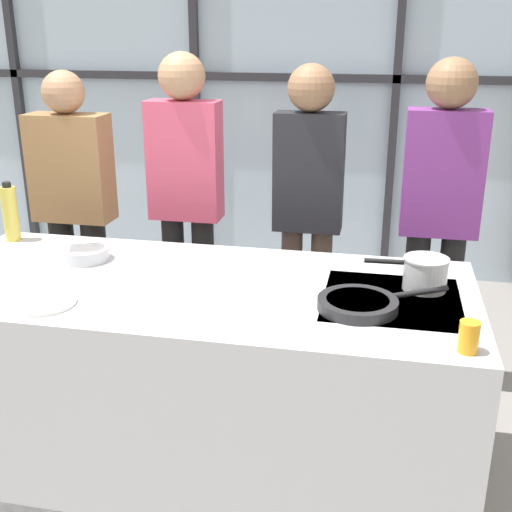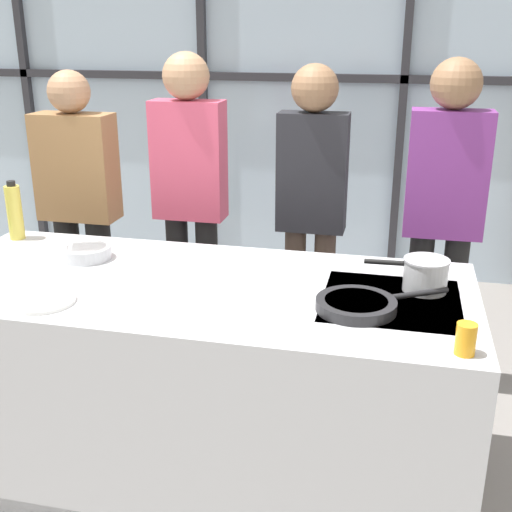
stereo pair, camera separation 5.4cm
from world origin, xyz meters
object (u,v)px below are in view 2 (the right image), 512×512
Objects in this scene: frying_pan at (358,304)px; oil_bottle at (15,212)px; spectator_far_left at (79,200)px; spectator_far_right at (444,207)px; spectator_center_right at (312,201)px; saucepan at (425,274)px; mixing_bowl at (87,252)px; spectator_center_left at (190,190)px; white_plate at (43,301)px; juice_glass_near at (466,339)px.

frying_pan is 1.68× the size of oil_bottle.
frying_pan is at bearing 146.93° from spectator_far_left.
oil_bottle is at bearing 88.78° from spectator_far_left.
spectator_far_right reaches higher than spectator_far_left.
spectator_far_left is 2.02m from frying_pan.
spectator_far_right is (0.68, -0.00, 0.01)m from spectator_center_right.
spectator_far_right is at bearing 180.00° from spectator_center_right.
spectator_far_left is at bearing 156.11° from saucepan.
spectator_far_left is 1.36m from spectator_center_right.
frying_pan is 1.47× the size of saucepan.
saucepan is 1.48m from mixing_bowl.
spectator_far_left is 0.94× the size of spectator_center_left.
frying_pan is 0.35m from saucepan.
spectator_center_left is 6.13× the size of oil_bottle.
spectator_far_left is 5.08× the size of saucepan.
spectator_far_left is at bearing 0.00° from spectator_far_right.
white_plate is (-0.84, -1.30, -0.11)m from spectator_center_right.
spectator_far_left is 2.46m from juice_glass_near.
spectator_far_right reaches higher than mixing_bowl.
spectator_center_left is 5.38× the size of saucepan.
spectator_center_right is 5.95× the size of oil_bottle.
spectator_center_right reaches higher than juice_glass_near.
white_plate is (0.52, -1.30, -0.03)m from spectator_far_left.
spectator_far_right is 0.86m from saucepan.
spectator_center_right is 1.21m from mixing_bowl.
spectator_far_right is 5.34× the size of saucepan.
saucepan is (0.24, 0.25, 0.05)m from frying_pan.
spectator_center_right is at bearing 116.85° from juice_glass_near.
spectator_center_right is 1.15m from frying_pan.
spectator_center_left is 1.01× the size of spectator_far_right.
juice_glass_near is at bearing -77.05° from saucepan.
spectator_center_left is 0.85m from mixing_bowl.
frying_pan is at bearing 72.59° from spectator_far_right.
saucepan is (1.25, -0.86, -0.06)m from spectator_center_left.
juice_glass_near is (2.05, -1.37, 0.01)m from spectator_far_left.
saucepan reaches higher than juice_glass_near.
mixing_bowl is (-0.06, 0.49, 0.02)m from white_plate.
spectator_far_right reaches higher than frying_pan.
frying_pan is 1.78m from oil_bottle.
frying_pan is at bearing 132.59° from spectator_center_left.
saucepan is at bearing 123.88° from spectator_center_right.
mixing_bowl is at bearing 119.48° from spectator_far_left.
spectator_center_right is at bearing 41.97° from mixing_bowl.
spectator_far_right reaches higher than saucepan.
juice_glass_near reaches higher than white_plate.
spectator_far_left is at bearing 111.89° from white_plate.
spectator_center_left is at bearing 132.59° from frying_pan.
spectator_far_right reaches higher than juice_glass_near.
juice_glass_near is (0.36, -0.27, 0.03)m from frying_pan.
juice_glass_near is at bearing 90.55° from spectator_far_right.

